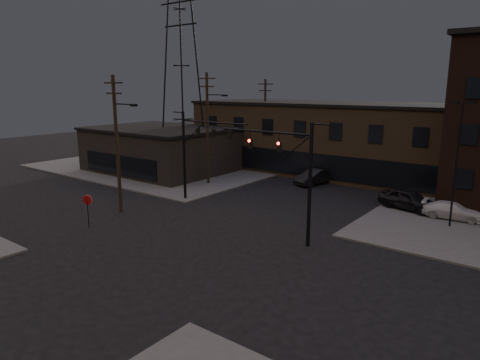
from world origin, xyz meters
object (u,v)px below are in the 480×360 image
(parked_car_lot_a, at_px, (409,199))
(stop_sign, at_px, (87,203))
(parked_car_lot_b, at_px, (453,211))
(traffic_signal_far, at_px, (194,146))
(car_crossing, at_px, (315,177))
(traffic_signal_near, at_px, (294,169))

(parked_car_lot_a, bearing_deg, stop_sign, 151.38)
(parked_car_lot_b, bearing_deg, traffic_signal_far, 107.68)
(traffic_signal_far, height_order, car_crossing, traffic_signal_far)
(stop_sign, height_order, parked_car_lot_a, stop_sign)
(traffic_signal_near, height_order, parked_car_lot_a, traffic_signal_near)
(traffic_signal_near, height_order, car_crossing, traffic_signal_near)
(parked_car_lot_a, height_order, car_crossing, parked_car_lot_a)
(traffic_signal_far, xyz_separation_m, parked_car_lot_b, (19.45, 8.06, -4.23))
(traffic_signal_near, height_order, traffic_signal_far, same)
(parked_car_lot_b, relative_size, car_crossing, 0.88)
(parked_car_lot_b, distance_m, car_crossing, 15.11)
(car_crossing, bearing_deg, parked_car_lot_b, -5.65)
(traffic_signal_near, distance_m, stop_sign, 15.17)
(traffic_signal_near, height_order, parked_car_lot_b, traffic_signal_near)
(traffic_signal_far, bearing_deg, traffic_signal_near, -16.17)
(parked_car_lot_a, height_order, parked_car_lot_b, parked_car_lot_a)
(car_crossing, bearing_deg, traffic_signal_far, -98.74)
(traffic_signal_far, relative_size, car_crossing, 1.62)
(stop_sign, distance_m, parked_car_lot_b, 27.51)
(parked_car_lot_b, bearing_deg, car_crossing, 66.55)
(traffic_signal_near, relative_size, parked_car_lot_b, 1.83)
(traffic_signal_far, relative_size, stop_sign, 3.23)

